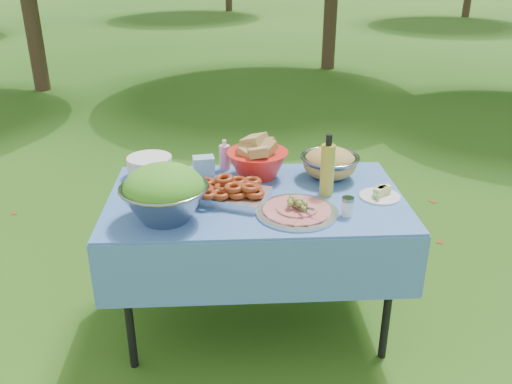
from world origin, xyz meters
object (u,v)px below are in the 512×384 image
plate_stack (150,166)px  bread_bowl (257,157)px  charcuterie_platter (297,205)px  oil_bottle (328,165)px  salad_bowl (164,193)px  picnic_table (256,262)px  pasta_bowl_steel (330,163)px

plate_stack → bread_bowl: size_ratio=0.73×
charcuterie_platter → oil_bottle: oil_bottle is taller
salad_bowl → charcuterie_platter: (0.60, 0.02, -0.09)m
salad_bowl → plate_stack: size_ratio=1.66×
picnic_table → oil_bottle: oil_bottle is taller
charcuterie_platter → picnic_table: bearing=132.1°
picnic_table → plate_stack: size_ratio=6.10×
plate_stack → pasta_bowl_steel: 0.97m
picnic_table → pasta_bowl_steel: 0.66m
bread_bowl → charcuterie_platter: size_ratio=0.85×
bread_bowl → charcuterie_platter: 0.49m
pasta_bowl_steel → picnic_table: bearing=-150.9°
bread_bowl → oil_bottle: oil_bottle is taller
picnic_table → oil_bottle: size_ratio=4.66×
picnic_table → bread_bowl: bearing=85.1°
salad_bowl → pasta_bowl_steel: 0.94m
picnic_table → plate_stack: plate_stack is taller
plate_stack → oil_bottle: 0.96m
charcuterie_platter → bread_bowl: bearing=109.1°
salad_bowl → pasta_bowl_steel: bearing=28.4°
salad_bowl → pasta_bowl_steel: salad_bowl is taller
pasta_bowl_steel → oil_bottle: 0.24m
salad_bowl → bread_bowl: bearing=47.1°
plate_stack → charcuterie_platter: 0.89m
pasta_bowl_steel → oil_bottle: (-0.05, -0.22, 0.07)m
bread_bowl → oil_bottle: (0.33, -0.25, 0.05)m
salad_bowl → plate_stack: bearing=104.4°
plate_stack → charcuterie_platter: plate_stack is taller
bread_bowl → charcuterie_platter: (0.16, -0.45, -0.06)m
picnic_table → oil_bottle: bearing=0.9°
charcuterie_platter → oil_bottle: (0.17, 0.20, 0.11)m
plate_stack → charcuterie_platter: bearing=-34.1°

